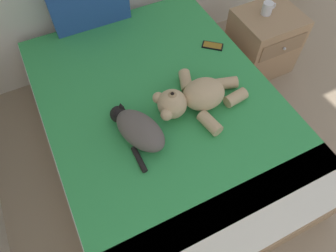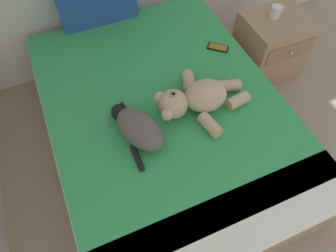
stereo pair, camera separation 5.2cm
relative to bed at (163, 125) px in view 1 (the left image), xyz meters
name	(u,v)px [view 1 (the left image)]	position (x,y,z in m)	size (l,w,h in m)	color
bed	(163,125)	(0.00, 0.00, 0.00)	(1.47, 1.99, 0.51)	#9E7A56
cat	(138,129)	(-0.23, -0.16, 0.33)	(0.30, 0.44, 0.15)	#59514C
teddy_bear	(195,98)	(0.16, -0.11, 0.34)	(0.58, 0.52, 0.19)	tan
cell_phone	(213,46)	(0.55, 0.30, 0.26)	(0.16, 0.15, 0.01)	black
nightstand	(263,42)	(1.13, 0.39, 0.01)	(0.49, 0.46, 0.53)	#9E7A56
mug	(268,8)	(1.10, 0.42, 0.32)	(0.12, 0.08, 0.09)	silver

